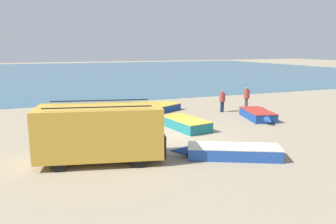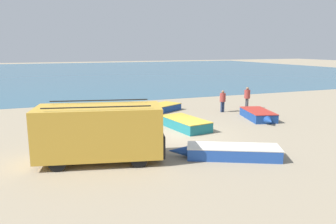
{
  "view_description": "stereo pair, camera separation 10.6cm",
  "coord_description": "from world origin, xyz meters",
  "views": [
    {
      "loc": [
        -7.21,
        -15.92,
        4.68
      ],
      "look_at": [
        -0.29,
        1.53,
        1.0
      ],
      "focal_mm": 35.0,
      "sensor_mm": 36.0,
      "label": 1
    },
    {
      "loc": [
        -7.12,
        -15.95,
        4.68
      ],
      "look_at": [
        -0.29,
        1.53,
        1.0
      ],
      "focal_mm": 35.0,
      "sensor_mm": 36.0,
      "label": 2
    }
  ],
  "objects": [
    {
      "name": "parked_van",
      "position": [
        -4.96,
        -2.71,
        1.29
      ],
      "size": [
        5.49,
        3.23,
        2.48
      ],
      "rotation": [
        0.0,
        0.0,
        6.05
      ],
      "color": "gold",
      "rests_on": "ground_plane"
    },
    {
      "name": "fishing_rowboat_1",
      "position": [
        6.27,
        1.73,
        0.29
      ],
      "size": [
        2.22,
        3.9,
        0.58
      ],
      "rotation": [
        0.0,
        0.0,
        4.46
      ],
      "color": "navy",
      "rests_on": "ground_plane"
    },
    {
      "name": "fishing_rowboat_4",
      "position": [
        0.65,
        1.31,
        0.3
      ],
      "size": [
        2.09,
        4.15,
        0.6
      ],
      "rotation": [
        0.0,
        0.0,
        1.73
      ],
      "color": "#1E757F",
      "rests_on": "ground_plane"
    },
    {
      "name": "sea_water",
      "position": [
        0.0,
        52.0,
        0.0
      ],
      "size": [
        120.0,
        80.0,
        0.01
      ],
      "primitive_type": "cube",
      "color": "#33607A",
      "rests_on": "ground_plane"
    },
    {
      "name": "fisherman_1",
      "position": [
        7.79,
        5.29,
        1.02
      ],
      "size": [
        0.45,
        0.45,
        1.71
      ],
      "rotation": [
        0.0,
        0.0,
        3.02
      ],
      "color": "#38383D",
      "rests_on": "ground_plane"
    },
    {
      "name": "fisherman_0",
      "position": [
        5.32,
        4.81,
        0.97
      ],
      "size": [
        0.43,
        0.43,
        1.62
      ],
      "rotation": [
        0.0,
        0.0,
        1.53
      ],
      "color": "navy",
      "rests_on": "ground_plane"
    },
    {
      "name": "fishing_rowboat_3",
      "position": [
        1.06,
        6.75,
        0.25
      ],
      "size": [
        3.8,
        2.87,
        0.51
      ],
      "rotation": [
        0.0,
        0.0,
        3.63
      ],
      "color": "navy",
      "rests_on": "ground_plane"
    },
    {
      "name": "fishing_rowboat_2",
      "position": [
        -5.2,
        6.36,
        0.27
      ],
      "size": [
        4.97,
        3.32,
        0.54
      ],
      "rotation": [
        0.0,
        0.0,
        5.84
      ],
      "color": "#2D66AD",
      "rests_on": "ground_plane"
    },
    {
      "name": "ground_plane",
      "position": [
        0.0,
        0.0,
        0.0
      ],
      "size": [
        200.0,
        200.0,
        0.0
      ],
      "primitive_type": "plane",
      "color": "gray"
    },
    {
      "name": "fishing_rowboat_0",
      "position": [
        0.28,
        -4.31,
        0.27
      ],
      "size": [
        4.69,
        2.9,
        0.54
      ],
      "rotation": [
        0.0,
        0.0,
        2.68
      ],
      "color": "#234CA3",
      "rests_on": "ground_plane"
    }
  ]
}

